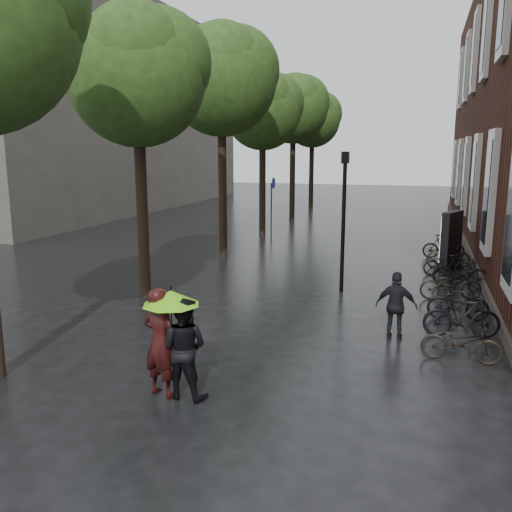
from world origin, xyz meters
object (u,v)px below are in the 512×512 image
at_px(person_black, 184,348).
at_px(ad_lightbox, 451,240).
at_px(person_burgundy, 161,342).
at_px(lamp_post, 344,208).
at_px(pedestrian_walking, 396,306).
at_px(parked_bicycles, 453,280).

height_order(person_black, ad_lightbox, ad_lightbox).
height_order(person_burgundy, ad_lightbox, ad_lightbox).
bearing_deg(lamp_post, ad_lightbox, 53.47).
xyz_separation_m(pedestrian_walking, parked_bicycles, (1.43, 4.34, -0.32)).
xyz_separation_m(person_black, parked_bicycles, (4.77, 8.40, -0.43)).
height_order(person_black, parked_bicycles, person_black).
xyz_separation_m(person_black, lamp_post, (1.58, 7.86, 1.64)).
bearing_deg(lamp_post, parked_bicycles, 9.52).
bearing_deg(person_burgundy, lamp_post, -89.58).
bearing_deg(ad_lightbox, person_black, -88.94).
relative_size(person_black, lamp_post, 0.43).
height_order(person_burgundy, parked_bicycles, person_burgundy).
relative_size(person_burgundy, ad_lightbox, 0.94).
distance_m(person_burgundy, person_black, 0.42).
relative_size(person_black, pedestrian_walking, 1.14).
distance_m(person_burgundy, lamp_post, 8.32).
distance_m(person_black, lamp_post, 8.19).
relative_size(pedestrian_walking, parked_bicycles, 0.13).
bearing_deg(person_burgundy, parked_bicycles, -106.96).
bearing_deg(parked_bicycles, ad_lightbox, 89.02).
xyz_separation_m(parked_bicycles, ad_lightbox, (0.07, 3.86, 0.58)).
relative_size(person_black, parked_bicycles, 0.15).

